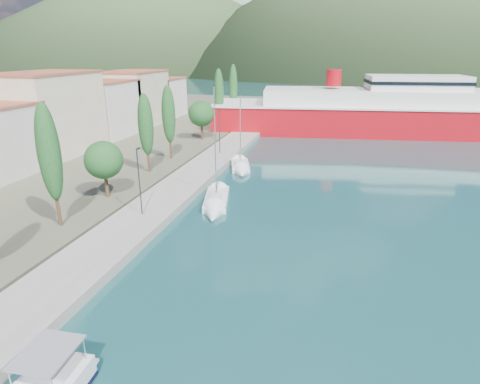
# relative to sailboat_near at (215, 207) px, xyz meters

# --- Properties ---
(ground) EXTENTS (1400.00, 1400.00, 0.00)m
(ground) POSITION_rel_sailboat_near_xyz_m (3.54, 102.20, -0.30)
(ground) COLOR #18474A
(quay) EXTENTS (5.00, 88.00, 0.80)m
(quay) POSITION_rel_sailboat_near_xyz_m (-5.46, 8.20, 0.10)
(quay) COLOR gray
(quay) RESTS_ON ground
(hills_near) EXTENTS (1010.00, 520.00, 115.00)m
(hills_near) POSITION_rel_sailboat_near_xyz_m (101.58, 354.70, 48.88)
(hills_near) COLOR #364E2B
(hills_near) RESTS_ON ground
(town_buildings) EXTENTS (9.20, 69.20, 11.30)m
(town_buildings) POSITION_rel_sailboat_near_xyz_m (-28.46, 19.10, 5.26)
(town_buildings) COLOR beige
(town_buildings) RESTS_ON land_strip
(tree_row) EXTENTS (4.17, 64.55, 11.34)m
(tree_row) POSITION_rel_sailboat_near_xyz_m (-11.11, 15.41, 5.61)
(tree_row) COLOR #47301E
(tree_row) RESTS_ON land_strip
(lamp_posts) EXTENTS (0.15, 44.33, 6.06)m
(lamp_posts) POSITION_rel_sailboat_near_xyz_m (-5.46, -3.30, 3.78)
(lamp_posts) COLOR #2D2D33
(lamp_posts) RESTS_ON quay
(sailboat_near) EXTENTS (4.19, 8.98, 12.50)m
(sailboat_near) POSITION_rel_sailboat_near_xyz_m (0.00, 0.00, 0.00)
(sailboat_near) COLOR silver
(sailboat_near) RESTS_ON ground
(sailboat_mid) EXTENTS (4.28, 7.38, 10.33)m
(sailboat_mid) POSITION_rel_sailboat_near_xyz_m (-0.79, 13.20, -0.01)
(sailboat_mid) COLOR silver
(sailboat_mid) RESTS_ON ground
(ferry) EXTENTS (61.75, 20.97, 12.03)m
(ferry) POSITION_rel_sailboat_near_xyz_m (17.50, 44.02, 3.36)
(ferry) COLOR #AB0B13
(ferry) RESTS_ON ground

